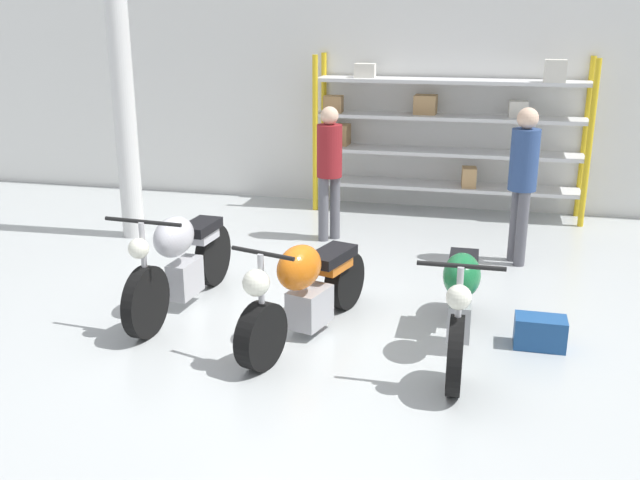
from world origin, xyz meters
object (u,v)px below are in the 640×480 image
(person_browsing, at_px, (523,173))
(toolbox, at_px, (540,332))
(motorcycle_orange, at_px, (306,289))
(person_near_rack, at_px, (329,163))
(motorcycle_green, at_px, (461,299))
(motorcycle_silver, at_px, (181,259))
(shelving_rack, at_px, (442,130))

(person_browsing, distance_m, toolbox, 2.46)
(person_browsing, height_order, toolbox, person_browsing)
(motorcycle_orange, xyz_separation_m, person_near_rack, (-0.44, 2.90, 0.56))
(motorcycle_green, bearing_deg, person_near_rack, -148.71)
(motorcycle_silver, distance_m, person_browsing, 3.95)
(person_near_rack, bearing_deg, shelving_rack, -84.48)
(shelving_rack, relative_size, motorcycle_silver, 1.89)
(person_near_rack, height_order, toolbox, person_near_rack)
(shelving_rack, xyz_separation_m, motorcycle_orange, (-0.83, -4.57, -0.77))
(person_near_rack, bearing_deg, person_browsing, -146.61)
(motorcycle_orange, height_order, person_near_rack, person_near_rack)
(motorcycle_silver, distance_m, motorcycle_orange, 1.39)
(motorcycle_green, relative_size, person_near_rack, 1.24)
(shelving_rack, height_order, motorcycle_green, shelving_rack)
(shelving_rack, distance_m, person_near_rack, 2.11)
(toolbox, bearing_deg, motorcycle_green, -160.21)
(motorcycle_green, distance_m, person_near_rack, 3.46)
(motorcycle_orange, relative_size, person_browsing, 1.10)
(motorcycle_green, relative_size, toolbox, 4.82)
(shelving_rack, bearing_deg, motorcycle_silver, -117.19)
(motorcycle_orange, bearing_deg, person_near_rack, -155.15)
(person_browsing, xyz_separation_m, person_near_rack, (-2.34, 0.39, -0.07))
(person_browsing, bearing_deg, motorcycle_green, 55.26)
(motorcycle_silver, relative_size, motorcycle_green, 0.96)
(person_browsing, bearing_deg, shelving_rack, -85.18)
(person_browsing, relative_size, toolbox, 4.13)
(shelving_rack, relative_size, toolbox, 8.77)
(shelving_rack, relative_size, person_near_rack, 2.25)
(motorcycle_silver, bearing_deg, shelving_rack, 156.87)
(shelving_rack, distance_m, motorcycle_silver, 4.82)
(motorcycle_silver, bearing_deg, person_browsing, 127.92)
(motorcycle_orange, relative_size, person_near_rack, 1.17)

